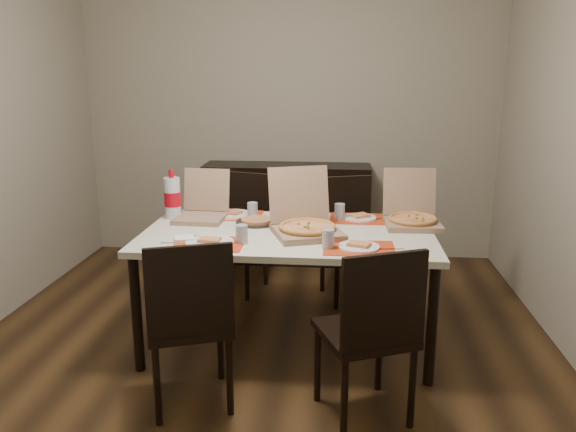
# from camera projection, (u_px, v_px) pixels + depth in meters

# --- Properties ---
(ground) EXTENTS (3.80, 4.00, 0.02)m
(ground) POSITION_uv_depth(u_px,v_px,m) (260.00, 352.00, 3.57)
(ground) COLOR #402913
(ground) RESTS_ON ground
(room_walls) EXTENTS (3.84, 4.02, 2.62)m
(room_walls) POSITION_uv_depth(u_px,v_px,m) (266.00, 69.00, 3.55)
(room_walls) COLOR gray
(room_walls) RESTS_ON ground
(sideboard) EXTENTS (1.50, 0.40, 0.90)m
(sideboard) POSITION_uv_depth(u_px,v_px,m) (287.00, 213.00, 5.17)
(sideboard) COLOR black
(sideboard) RESTS_ON ground
(dining_table) EXTENTS (1.80, 1.00, 0.75)m
(dining_table) POSITION_uv_depth(u_px,v_px,m) (288.00, 242.00, 3.51)
(dining_table) COLOR beige
(dining_table) RESTS_ON ground
(chair_near_left) EXTENTS (0.54, 0.54, 0.93)m
(chair_near_left) POSITION_uv_depth(u_px,v_px,m) (190.00, 318.00, 2.83)
(chair_near_left) COLOR black
(chair_near_left) RESTS_ON ground
(chair_near_right) EXTENTS (0.55, 0.55, 0.93)m
(chair_near_right) POSITION_uv_depth(u_px,v_px,m) (371.00, 328.00, 2.72)
(chair_near_right) COLOR black
(chair_near_right) RESTS_ON ground
(chair_far_left) EXTENTS (0.52, 0.52, 0.93)m
(chair_far_left) POSITION_uv_depth(u_px,v_px,m) (239.00, 226.00, 4.51)
(chair_far_left) COLOR black
(chair_far_left) RESTS_ON ground
(chair_far_right) EXTENTS (0.53, 0.53, 0.93)m
(chair_far_right) POSITION_uv_depth(u_px,v_px,m) (349.00, 232.00, 4.34)
(chair_far_right) COLOR black
(chair_far_right) RESTS_ON ground
(setting_near_left) EXTENTS (0.51, 0.30, 0.11)m
(setting_near_left) POSITION_uv_depth(u_px,v_px,m) (214.00, 240.00, 3.25)
(setting_near_left) COLOR red
(setting_near_left) RESTS_ON dining_table
(setting_near_right) EXTENTS (0.47, 0.30, 0.11)m
(setting_near_right) POSITION_uv_depth(u_px,v_px,m) (350.00, 245.00, 3.16)
(setting_near_right) COLOR red
(setting_near_right) RESTS_ON dining_table
(setting_far_left) EXTENTS (0.51, 0.30, 0.11)m
(setting_far_left) POSITION_uv_depth(u_px,v_px,m) (235.00, 213.00, 3.86)
(setting_far_left) COLOR red
(setting_far_left) RESTS_ON dining_table
(setting_far_right) EXTENTS (0.44, 0.30, 0.11)m
(setting_far_right) POSITION_uv_depth(u_px,v_px,m) (354.00, 216.00, 3.78)
(setting_far_right) COLOR red
(setting_far_right) RESTS_ON dining_table
(napkin_loose) EXTENTS (0.16, 0.16, 0.02)m
(napkin_loose) POSITION_uv_depth(u_px,v_px,m) (297.00, 232.00, 3.46)
(napkin_loose) COLOR white
(napkin_loose) RESTS_ON dining_table
(pizza_box_center) EXTENTS (0.51, 0.54, 0.39)m
(pizza_box_center) POSITION_uv_depth(u_px,v_px,m) (306.00, 225.00, 3.43)
(pizza_box_center) COLOR #8D6C51
(pizza_box_center) RESTS_ON dining_table
(pizza_box_right) EXTENTS (0.36, 0.40, 0.35)m
(pizza_box_right) POSITION_uv_depth(u_px,v_px,m) (412.00, 217.00, 3.63)
(pizza_box_right) COLOR #8D6C51
(pizza_box_right) RESTS_ON dining_table
(pizza_box_left) EXTENTS (0.34, 0.37, 0.32)m
(pizza_box_left) POSITION_uv_depth(u_px,v_px,m) (202.00, 211.00, 3.78)
(pizza_box_left) COLOR #8D6C51
(pizza_box_left) RESTS_ON dining_table
(faina_plate) EXTENTS (0.28, 0.28, 0.03)m
(faina_plate) POSITION_uv_depth(u_px,v_px,m) (257.00, 221.00, 3.69)
(faina_plate) COLOR black
(faina_plate) RESTS_ON dining_table
(dip_bowl) EXTENTS (0.14, 0.14, 0.03)m
(dip_bowl) POSITION_uv_depth(u_px,v_px,m) (302.00, 221.00, 3.69)
(dip_bowl) COLOR white
(dip_bowl) RESTS_ON dining_table
(soda_bottle) EXTENTS (0.11, 0.11, 0.33)m
(soda_bottle) POSITION_uv_depth(u_px,v_px,m) (173.00, 198.00, 3.78)
(soda_bottle) COLOR silver
(soda_bottle) RESTS_ON dining_table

